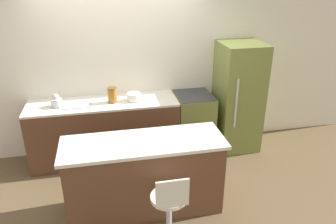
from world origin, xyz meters
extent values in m
plane|color=brown|center=(0.00, 0.00, 0.00)|extent=(14.00, 14.00, 0.00)
cube|color=silver|center=(0.00, 0.68, 1.30)|extent=(8.00, 0.06, 2.60)
cube|color=brown|center=(-0.33, 0.34, 0.45)|extent=(2.18, 0.63, 0.91)
cube|color=silver|center=(-0.33, 0.34, 0.92)|extent=(2.18, 0.63, 0.03)
cube|color=#9EA3A8|center=(-0.71, 0.34, 0.94)|extent=(0.44, 0.35, 0.01)
cube|color=brown|center=(0.09, -0.94, 0.45)|extent=(1.79, 0.61, 0.90)
cube|color=silver|center=(0.09, -0.94, 0.92)|extent=(1.87, 0.65, 0.04)
cube|color=olive|center=(1.05, 0.34, 0.47)|extent=(0.56, 0.63, 0.94)
cube|color=black|center=(1.05, 0.01, 0.33)|extent=(0.40, 0.01, 0.33)
cube|color=#333338|center=(1.05, 0.34, 0.94)|extent=(0.54, 0.60, 0.01)
cube|color=olive|center=(1.77, 0.32, 0.86)|extent=(0.64, 0.67, 1.72)
cube|color=silver|center=(1.60, -0.03, 0.90)|extent=(0.02, 0.02, 0.77)
cylinder|color=#B7B7BC|center=(0.27, -1.52, 0.28)|extent=(0.06, 0.06, 0.56)
cylinder|color=silver|center=(0.27, -1.52, 0.58)|extent=(0.39, 0.39, 0.04)
cube|color=silver|center=(0.27, -1.69, 0.75)|extent=(0.33, 0.02, 0.30)
cylinder|color=silver|center=(-0.96, 0.31, 1.00)|extent=(0.15, 0.15, 0.11)
sphere|color=silver|center=(-0.96, 0.31, 1.08)|extent=(0.08, 0.08, 0.08)
cylinder|color=white|center=(0.13, 0.31, 1.00)|extent=(0.21, 0.21, 0.11)
cylinder|color=#9E6623|center=(-0.18, 0.31, 1.04)|extent=(0.13, 0.13, 0.20)
cylinder|color=brown|center=(-0.18, 0.31, 1.15)|extent=(0.14, 0.14, 0.02)
camera|label=1|loc=(-0.30, -4.18, 2.74)|focal=35.00mm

